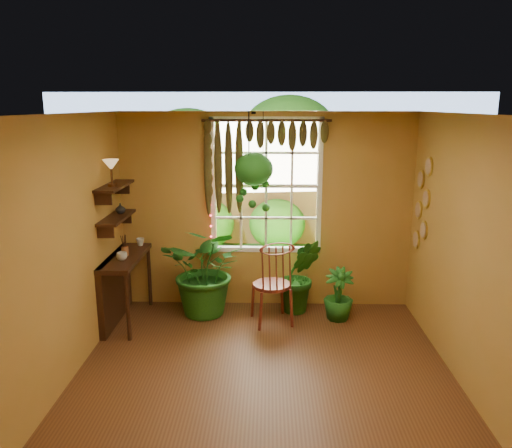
% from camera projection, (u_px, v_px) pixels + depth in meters
% --- Properties ---
extents(floor, '(4.50, 4.50, 0.00)m').
position_uv_depth(floor, '(264.00, 390.00, 4.99)').
color(floor, brown).
rests_on(floor, ground).
extents(ceiling, '(4.50, 4.50, 0.00)m').
position_uv_depth(ceiling, '(265.00, 114.00, 4.36)').
color(ceiling, white).
rests_on(ceiling, wall_back).
extents(wall_back, '(4.00, 0.00, 4.00)m').
position_uv_depth(wall_back, '(266.00, 211.00, 6.86)').
color(wall_back, '#B8863E').
rests_on(wall_back, floor).
extents(wall_left, '(0.00, 4.50, 4.50)m').
position_uv_depth(wall_left, '(54.00, 260.00, 4.73)').
color(wall_left, '#B8863E').
rests_on(wall_left, floor).
extents(wall_right, '(0.00, 4.50, 4.50)m').
position_uv_depth(wall_right, '(480.00, 263.00, 4.62)').
color(wall_right, '#B8863E').
rests_on(wall_right, floor).
extents(window, '(1.52, 0.10, 1.86)m').
position_uv_depth(window, '(266.00, 186.00, 6.81)').
color(window, white).
rests_on(window, wall_back).
extents(valance_vine, '(1.70, 0.12, 1.10)m').
position_uv_depth(valance_vine, '(260.00, 144.00, 6.56)').
color(valance_vine, '#38190F').
rests_on(valance_vine, window).
extents(string_lights, '(0.03, 0.03, 1.54)m').
position_uv_depth(string_lights, '(210.00, 183.00, 6.73)').
color(string_lights, '#FF2633').
rests_on(string_lights, window).
extents(wall_plates, '(0.04, 0.32, 1.10)m').
position_uv_depth(wall_plates, '(422.00, 204.00, 6.32)').
color(wall_plates, '#F6E3C9').
rests_on(wall_plates, wall_right).
extents(counter_ledge, '(0.40, 1.20, 0.90)m').
position_uv_depth(counter_ledge, '(118.00, 281.00, 6.47)').
color(counter_ledge, '#38190F').
rests_on(counter_ledge, floor).
extents(shelf_lower, '(0.25, 0.90, 0.04)m').
position_uv_depth(shelf_lower, '(117.00, 217.00, 6.27)').
color(shelf_lower, '#38190F').
rests_on(shelf_lower, wall_left).
extents(shelf_upper, '(0.25, 0.90, 0.04)m').
position_uv_depth(shelf_upper, '(115.00, 186.00, 6.18)').
color(shelf_upper, '#38190F').
rests_on(shelf_upper, wall_left).
extents(backyard, '(14.00, 10.00, 12.00)m').
position_uv_depth(backyard, '(278.00, 172.00, 11.37)').
color(backyard, '#1C5418').
rests_on(backyard, ground).
extents(windsor_chair, '(0.60, 0.62, 1.30)m').
position_uv_depth(windsor_chair, '(273.00, 296.00, 6.45)').
color(windsor_chair, maroon).
rests_on(windsor_chair, floor).
extents(potted_plant_left, '(1.33, 1.21, 1.26)m').
position_uv_depth(potted_plant_left, '(207.00, 270.00, 6.67)').
color(potted_plant_left, '#144B16').
rests_on(potted_plant_left, floor).
extents(potted_plant_mid, '(0.62, 0.52, 1.04)m').
position_uv_depth(potted_plant_mid, '(300.00, 276.00, 6.77)').
color(potted_plant_mid, '#144B16').
rests_on(potted_plant_mid, floor).
extents(potted_plant_right, '(0.40, 0.40, 0.69)m').
position_uv_depth(potted_plant_right, '(339.00, 294.00, 6.57)').
color(potted_plant_right, '#144B16').
rests_on(potted_plant_right, floor).
extents(hanging_basket, '(0.51, 0.51, 1.31)m').
position_uv_depth(hanging_basket, '(254.00, 172.00, 6.54)').
color(hanging_basket, black).
rests_on(hanging_basket, ceiling).
extents(cup_a, '(0.15, 0.15, 0.10)m').
position_uv_depth(cup_a, '(122.00, 256.00, 6.18)').
color(cup_a, silver).
rests_on(cup_a, counter_ledge).
extents(cup_b, '(0.11, 0.11, 0.10)m').
position_uv_depth(cup_b, '(140.00, 242.00, 6.82)').
color(cup_b, beige).
rests_on(cup_b, counter_ledge).
extents(brush_jar, '(0.09, 0.09, 0.34)m').
position_uv_depth(brush_jar, '(125.00, 245.00, 6.36)').
color(brush_jar, '#98542C').
rests_on(brush_jar, counter_ledge).
extents(shelf_vase, '(0.14, 0.14, 0.13)m').
position_uv_depth(shelf_vase, '(120.00, 208.00, 6.40)').
color(shelf_vase, '#B2AD99').
rests_on(shelf_vase, shelf_lower).
extents(tiffany_lamp, '(0.20, 0.20, 0.33)m').
position_uv_depth(tiffany_lamp, '(111.00, 167.00, 5.98)').
color(tiffany_lamp, brown).
rests_on(tiffany_lamp, shelf_upper).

